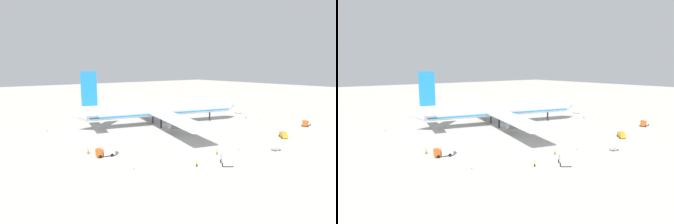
# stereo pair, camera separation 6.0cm
# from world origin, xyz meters

# --- Properties ---
(ground_plane) EXTENTS (600.00, 600.00, 0.00)m
(ground_plane) POSITION_xyz_m (0.00, 0.00, 0.00)
(ground_plane) COLOR #ADA8A0
(airliner) EXTENTS (76.44, 81.78, 23.44)m
(airliner) POSITION_xyz_m (-1.43, 0.31, 6.89)
(airliner) COLOR silver
(airliner) RESTS_ON ground
(service_truck_0) EXTENTS (4.78, 5.13, 2.77)m
(service_truck_0) POSITION_xyz_m (-16.57, -50.39, 1.48)
(service_truck_0) COLOR white
(service_truck_0) RESTS_ON ground
(service_truck_1) EXTENTS (5.08, 3.00, 2.67)m
(service_truck_1) POSITION_xyz_m (47.13, -39.11, 1.44)
(service_truck_1) COLOR #BF4C14
(service_truck_1) RESTS_ON ground
(service_truck_2) EXTENTS (5.48, 3.11, 3.24)m
(service_truck_2) POSITION_xyz_m (-38.69, -25.12, 1.69)
(service_truck_2) COLOR #BF4C14
(service_truck_2) RESTS_ON ground
(service_van) EXTENTS (4.25, 4.43, 1.97)m
(service_van) POSITION_xyz_m (21.06, -43.95, 1.03)
(service_van) COLOR orange
(service_van) RESTS_ON ground
(baggage_cart_0) EXTENTS (3.04, 2.10, 0.40)m
(baggage_cart_0) POSITION_xyz_m (5.09, -51.06, 0.26)
(baggage_cart_0) COLOR gray
(baggage_cart_0) RESTS_ON ground
(baggage_cart_1) EXTENTS (3.16, 3.02, 1.17)m
(baggage_cart_1) POSITION_xyz_m (50.46, -0.00, 0.66)
(baggage_cart_1) COLOR gray
(baggage_cart_1) RESTS_ON ground
(ground_worker_0) EXTENTS (0.42, 0.42, 1.78)m
(ground_worker_0) POSITION_xyz_m (40.88, -12.38, 0.91)
(ground_worker_0) COLOR navy
(ground_worker_0) RESTS_ON ground
(ground_worker_1) EXTENTS (0.42, 0.42, 1.61)m
(ground_worker_1) POSITION_xyz_m (-23.83, -46.81, 0.81)
(ground_worker_1) COLOR black
(ground_worker_1) RESTS_ON ground
(ground_worker_2) EXTENTS (0.55, 0.55, 1.74)m
(ground_worker_2) POSITION_xyz_m (-42.11, -20.01, 0.89)
(ground_worker_2) COLOR #3F3F47
(ground_worker_2) RESTS_ON ground
(ground_worker_3) EXTENTS (0.50, 0.50, 1.70)m
(ground_worker_3) POSITION_xyz_m (-12.45, -43.14, 0.86)
(ground_worker_3) COLOR #3F3F47
(ground_worker_3) RESTS_ON ground
(traffic_cone_0) EXTENTS (0.36, 0.36, 0.55)m
(traffic_cone_0) POSITION_xyz_m (-37.51, -38.67, 0.28)
(traffic_cone_0) COLOR orange
(traffic_cone_0) RESTS_ON ground
(traffic_cone_1) EXTENTS (0.36, 0.36, 0.55)m
(traffic_cone_1) POSITION_xyz_m (44.17, -18.54, 0.28)
(traffic_cone_1) COLOR orange
(traffic_cone_1) RESTS_ON ground
(traffic_cone_2) EXTENTS (0.36, 0.36, 0.55)m
(traffic_cone_2) POSITION_xyz_m (-3.70, -44.01, 0.28)
(traffic_cone_2) COLOR orange
(traffic_cone_2) RESTS_ON ground
(traffic_cone_3) EXTENTS (0.36, 0.36, 0.55)m
(traffic_cone_3) POSITION_xyz_m (-44.11, 17.84, 0.28)
(traffic_cone_3) COLOR orange
(traffic_cone_3) RESTS_ON ground
(traffic_cone_4) EXTENTS (0.36, 0.36, 0.55)m
(traffic_cone_4) POSITION_xyz_m (31.02, 32.17, 0.28)
(traffic_cone_4) COLOR orange
(traffic_cone_4) RESTS_ON ground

